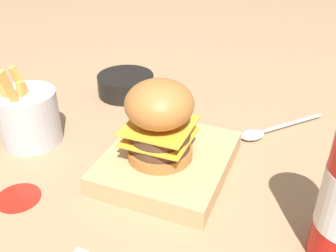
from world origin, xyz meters
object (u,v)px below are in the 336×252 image
Objects in this scene: serving_board at (168,162)px; side_bowl at (126,84)px; spoon at (262,132)px; fries_basket at (28,117)px; burger at (158,121)px.

side_bowl reaches higher than serving_board.
spoon is at bearing -100.61° from side_bowl.
fries_basket is at bearing 163.78° from side_bowl.
burger is at bearing -90.63° from fries_basket.
burger is 0.81× the size of fries_basket.
serving_board is 0.08m from burger.
serving_board reaches higher than spoon.
serving_board is at bearing -139.39° from side_bowl.
fries_basket is at bearing -23.42° from spoon.
burger is at bearing 5.55° from spoon.
side_bowl is (0.22, 0.19, 0.01)m from serving_board.
fries_basket is 0.42m from spoon.
side_bowl is (0.24, 0.18, -0.07)m from burger.
side_bowl is at bearing -16.22° from fries_basket.
serving_board is at bearing -31.94° from burger.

